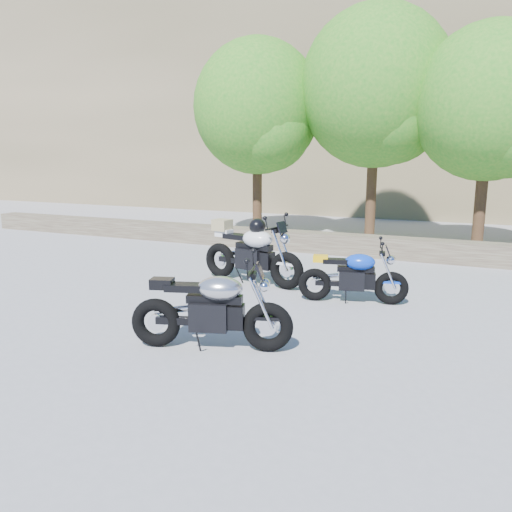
# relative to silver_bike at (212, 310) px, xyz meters

# --- Properties ---
(ground) EXTENTS (90.00, 90.00, 0.00)m
(ground) POSITION_rel_silver_bike_xyz_m (-0.60, 1.26, -0.51)
(ground) COLOR gray
(ground) RESTS_ON ground
(stone_wall) EXTENTS (22.00, 0.55, 0.50)m
(stone_wall) POSITION_rel_silver_bike_xyz_m (-0.60, 6.76, -0.26)
(stone_wall) COLOR #4C3F33
(stone_wall) RESTS_ON ground
(hillside) EXTENTS (80.00, 30.00, 15.00)m
(hillside) POSITION_rel_silver_bike_xyz_m (2.40, 29.26, 6.99)
(hillside) COLOR brown
(hillside) RESTS_ON ground
(tree_decid_left) EXTENTS (3.67, 3.67, 5.62)m
(tree_decid_left) POSITION_rel_silver_bike_xyz_m (-2.99, 8.40, 3.13)
(tree_decid_left) COLOR #382314
(tree_decid_left) RESTS_ON ground
(tree_decid_mid) EXTENTS (4.08, 4.08, 6.24)m
(tree_decid_mid) POSITION_rel_silver_bike_xyz_m (0.31, 8.80, 3.53)
(tree_decid_mid) COLOR #382314
(tree_decid_mid) RESTS_ON ground
(tree_decid_right) EXTENTS (3.54, 3.54, 5.41)m
(tree_decid_right) POSITION_rel_silver_bike_xyz_m (3.11, 8.20, 2.99)
(tree_decid_right) COLOR #382314
(tree_decid_right) RESTS_ON ground
(silver_bike) EXTENTS (2.02, 0.85, 1.04)m
(silver_bike) POSITION_rel_silver_bike_xyz_m (0.00, 0.00, 0.00)
(silver_bike) COLOR black
(silver_bike) RESTS_ON ground
(white_bike) EXTENTS (2.25, 0.79, 1.26)m
(white_bike) POSITION_rel_silver_bike_xyz_m (-0.93, 3.24, 0.11)
(white_bike) COLOR black
(white_bike) RESTS_ON ground
(blue_bike) EXTENTS (1.79, 0.65, 0.91)m
(blue_bike) POSITION_rel_silver_bike_xyz_m (1.16, 2.73, -0.06)
(blue_bike) COLOR black
(blue_bike) RESTS_ON ground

